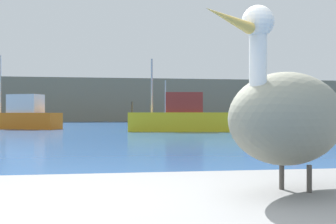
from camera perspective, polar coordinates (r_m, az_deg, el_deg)
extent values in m
cube|color=#7F755B|center=(68.74, -9.45, 1.39)|extent=(140.00, 11.35, 6.04)
ellipsoid|color=gray|center=(2.72, 15.10, -0.79)|extent=(1.16, 1.10, 0.53)
cylinder|color=white|center=(2.39, 11.16, 5.49)|extent=(0.09, 0.09, 0.37)
sphere|color=white|center=(2.42, 11.16, 11.02)|extent=(0.17, 0.17, 0.17)
cone|color=gold|center=(2.18, 7.65, 11.45)|extent=(0.33, 0.30, 0.09)
cylinder|color=#4C4742|center=(2.77, 17.21, -7.95)|extent=(0.03, 0.03, 0.16)
cylinder|color=#4C4742|center=(2.83, 14.00, -7.77)|extent=(0.03, 0.03, 0.16)
cube|color=blue|center=(45.13, 2.44, -1.04)|extent=(7.75, 4.66, 0.91)
cube|color=maroon|center=(45.16, 2.16, 0.46)|extent=(2.57, 2.39, 1.45)
cylinder|color=#B2B2B2|center=(45.47, -0.33, 1.76)|extent=(0.12, 0.12, 3.53)
cylinder|color=#3F382D|center=(45.69, -1.97, -0.02)|extent=(0.10, 0.10, 0.70)
cube|color=orange|center=(34.98, -17.89, -1.06)|extent=(6.07, 4.19, 1.18)
cube|color=silver|center=(34.75, -17.35, 1.00)|extent=(2.70, 2.30, 1.33)
cylinder|color=#B2B2B2|center=(36.09, -20.20, 3.30)|extent=(0.12, 0.12, 4.27)
cube|color=yellow|center=(29.03, 2.17, -1.24)|extent=(7.39, 3.52, 1.19)
cube|color=maroon|center=(29.04, 2.00, 1.18)|extent=(2.60, 2.32, 1.26)
cylinder|color=#B2B2B2|center=(29.11, -2.03, 3.30)|extent=(0.12, 0.12, 3.41)
cylinder|color=#3F382D|center=(29.16, -4.54, 0.63)|extent=(0.10, 0.10, 0.70)
sphere|color=red|center=(17.72, 15.73, -2.87)|extent=(0.60, 0.60, 0.60)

